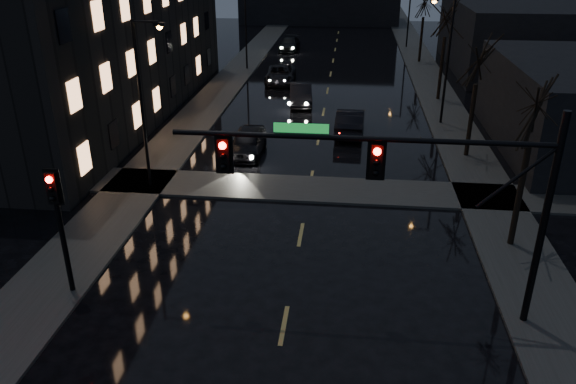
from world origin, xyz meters
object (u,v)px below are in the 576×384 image
(oncoming_car_b, at_px, (301,94))
(lead_car, at_px, (350,121))
(oncoming_car_a, at_px, (247,141))
(oncoming_car_c, at_px, (281,74))
(oncoming_car_d, at_px, (289,44))

(oncoming_car_b, relative_size, lead_car, 0.94)
(oncoming_car_a, distance_m, oncoming_car_c, 17.08)
(oncoming_car_b, xyz_separation_m, oncoming_car_c, (-2.27, 6.41, -0.03))
(oncoming_car_d, bearing_deg, oncoming_car_c, -84.52)
(oncoming_car_c, distance_m, oncoming_car_d, 14.85)
(oncoming_car_d, bearing_deg, oncoming_car_b, -79.47)
(oncoming_car_a, relative_size, oncoming_car_b, 0.97)
(oncoming_car_b, xyz_separation_m, oncoming_car_d, (-3.14, 21.24, -0.05))
(oncoming_car_c, bearing_deg, lead_car, -67.67)
(oncoming_car_b, bearing_deg, oncoming_car_a, -107.53)
(oncoming_car_a, distance_m, oncoming_car_b, 10.85)
(oncoming_car_b, height_order, lead_car, lead_car)
(oncoming_car_a, relative_size, oncoming_car_c, 0.85)
(oncoming_car_b, height_order, oncoming_car_d, oncoming_car_b)
(oncoming_car_c, relative_size, oncoming_car_d, 1.08)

